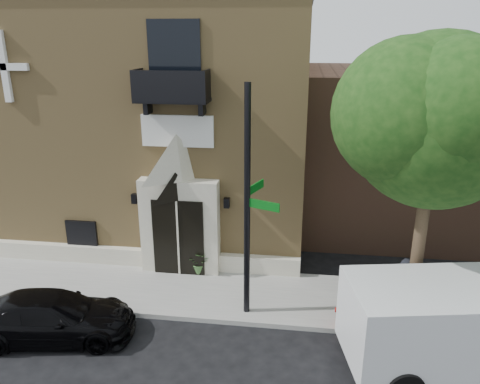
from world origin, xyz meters
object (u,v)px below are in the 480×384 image
(fire_hydrant, at_px, (344,311))
(dumpster, at_px, (467,301))
(cargo_van, at_px, (475,323))
(street_sign, at_px, (248,205))
(black_sedan, at_px, (52,317))
(pedestrian_near, at_px, (403,289))

(fire_hydrant, xyz_separation_m, dumpster, (3.33, 0.53, 0.24))
(dumpster, bearing_deg, cargo_van, -94.15)
(street_sign, relative_size, dumpster, 2.94)
(street_sign, xyz_separation_m, fire_hydrant, (2.71, -0.33, -2.84))
(black_sedan, xyz_separation_m, pedestrian_near, (9.35, 1.88, 0.47))
(black_sedan, height_order, cargo_van, cargo_van)
(street_sign, height_order, pedestrian_near, street_sign)
(dumpster, xyz_separation_m, pedestrian_near, (-1.74, -0.05, 0.27))
(street_sign, distance_m, pedestrian_near, 4.89)
(black_sedan, relative_size, pedestrian_near, 2.29)
(dumpster, distance_m, pedestrian_near, 1.76)
(pedestrian_near, bearing_deg, street_sign, -6.60)
(pedestrian_near, bearing_deg, fire_hydrant, 8.32)
(black_sedan, bearing_deg, street_sign, -80.45)
(fire_hydrant, height_order, pedestrian_near, pedestrian_near)
(street_sign, height_order, dumpster, street_sign)
(street_sign, bearing_deg, fire_hydrant, 14.53)
(black_sedan, bearing_deg, cargo_van, -98.33)
(black_sedan, distance_m, cargo_van, 10.70)
(street_sign, xyz_separation_m, pedestrian_near, (4.30, 0.15, -2.33))
(dumpster, height_order, pedestrian_near, pedestrian_near)
(cargo_van, xyz_separation_m, dumpster, (0.42, 1.75, -0.46))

